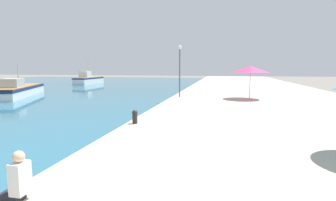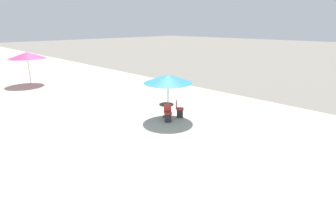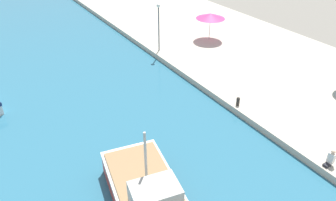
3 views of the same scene
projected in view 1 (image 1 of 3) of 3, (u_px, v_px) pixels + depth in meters
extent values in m
cube|color=#2D6B84|center=(0.00, 88.00, 38.99)|extent=(56.00, 90.00, 0.04)
cube|color=#BCB29E|center=(252.00, 91.00, 31.68)|extent=(16.00, 90.00, 0.51)
cube|color=white|center=(19.00, 91.00, 28.59)|extent=(6.41, 10.81, 0.99)
cube|color=navy|center=(19.00, 88.00, 28.54)|extent=(6.50, 10.93, 0.25)
cube|color=#99754C|center=(19.00, 86.00, 28.52)|extent=(5.90, 9.95, 0.10)
cube|color=#B7B2A8|center=(12.00, 83.00, 26.63)|extent=(2.44, 2.82, 0.89)
cylinder|color=#B7B2A8|center=(18.00, 75.00, 28.37)|extent=(0.12, 0.12, 2.37)
cube|color=white|center=(89.00, 81.00, 49.25)|extent=(2.41, 7.68, 1.21)
cube|color=navy|center=(89.00, 78.00, 49.19)|extent=(2.46, 7.76, 0.25)
cube|color=#99754C|center=(89.00, 77.00, 49.16)|extent=(2.22, 7.06, 0.10)
cube|color=silver|center=(85.00, 74.00, 47.78)|extent=(1.66, 1.70, 1.09)
cylinder|color=#B7B2A8|center=(88.00, 69.00, 48.97)|extent=(0.12, 0.12, 2.91)
cylinder|color=#B7B7B7|center=(250.00, 85.00, 22.05)|extent=(0.06, 0.06, 2.36)
cone|color=#E5387A|center=(251.00, 69.00, 21.89)|extent=(2.99, 2.99, 0.52)
cube|color=#232328|center=(12.00, 196.00, 5.26)|extent=(0.43, 0.28, 0.16)
cube|color=silver|center=(20.00, 178.00, 5.16)|extent=(0.26, 0.36, 0.65)
sphere|color=beige|center=(18.00, 157.00, 5.11)|extent=(0.23, 0.23, 0.23)
cylinder|color=#2D2823|center=(135.00, 119.00, 12.39)|extent=(0.24, 0.24, 0.45)
sphere|color=#2D2823|center=(135.00, 113.00, 12.35)|extent=(0.26, 0.26, 0.26)
cylinder|color=#565B60|center=(180.00, 73.00, 23.33)|extent=(0.12, 0.12, 4.20)
sphere|color=white|center=(180.00, 47.00, 23.04)|extent=(0.36, 0.36, 0.36)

